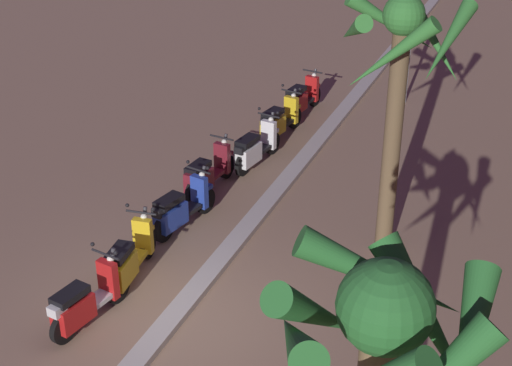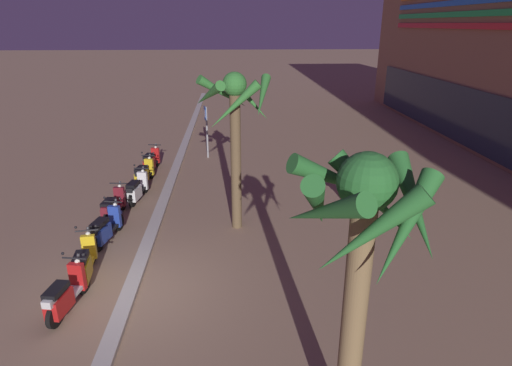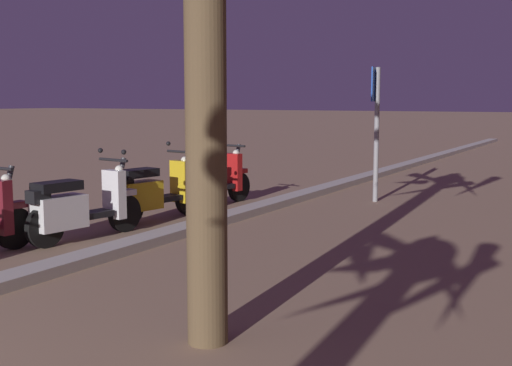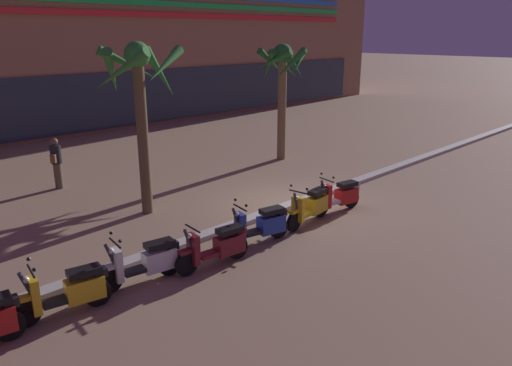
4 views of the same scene
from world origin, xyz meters
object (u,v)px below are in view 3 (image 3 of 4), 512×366
Objects in this scene: scooter_yellow_mid_rear at (153,192)px; crossing_sign at (376,118)px; scooter_red_far_back at (210,180)px; scooter_white_mid_centre at (78,207)px.

scooter_yellow_mid_rear is 4.31m from crossing_sign.
crossing_sign reaches higher than scooter_red_far_back.
scooter_white_mid_centre is 0.75× the size of crossing_sign.
scooter_red_far_back is at bearing -179.20° from scooter_white_mid_centre.
crossing_sign is at bearing 147.06° from scooter_yellow_mid_rear.
crossing_sign is at bearing 156.69° from scooter_white_mid_centre.
scooter_yellow_mid_rear is at bearing -0.35° from scooter_red_far_back.
scooter_white_mid_centre is (1.64, 0.05, -0.00)m from scooter_yellow_mid_rear.
scooter_red_far_back is at bearing -49.43° from crossing_sign.
scooter_red_far_back is 1.57m from scooter_yellow_mid_rear.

